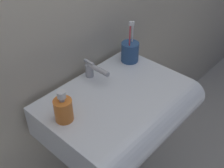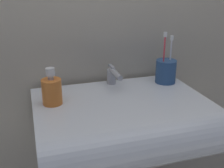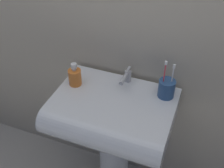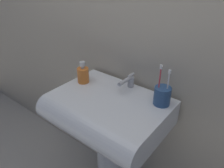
% 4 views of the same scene
% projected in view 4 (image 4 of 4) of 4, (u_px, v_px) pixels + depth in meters
% --- Properties ---
extents(wall_back, '(5.00, 0.05, 2.40)m').
position_uv_depth(wall_back, '(139.00, 24.00, 1.19)').
color(wall_back, '#B7AD99').
rests_on(wall_back, ground).
extents(sink_pedestal, '(0.18, 0.18, 0.70)m').
position_uv_depth(sink_pedestal, '(111.00, 161.00, 1.44)').
color(sink_pedestal, white).
rests_on(sink_pedestal, ground).
extents(sink_basin, '(0.63, 0.48, 0.15)m').
position_uv_depth(sink_basin, '(105.00, 113.00, 1.19)').
color(sink_basin, white).
rests_on(sink_basin, sink_pedestal).
extents(faucet, '(0.04, 0.14, 0.08)m').
position_uv_depth(faucet, '(129.00, 81.00, 1.26)').
color(faucet, '#B7B7BC').
rests_on(faucet, sink_basin).
extents(toothbrush_cup, '(0.09, 0.09, 0.22)m').
position_uv_depth(toothbrush_cup, '(162.00, 96.00, 1.12)').
color(toothbrush_cup, '#2D5184').
rests_on(toothbrush_cup, sink_basin).
extents(soap_bottle, '(0.07, 0.07, 0.13)m').
position_uv_depth(soap_bottle, '(83.00, 74.00, 1.32)').
color(soap_bottle, orange).
rests_on(soap_bottle, sink_basin).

